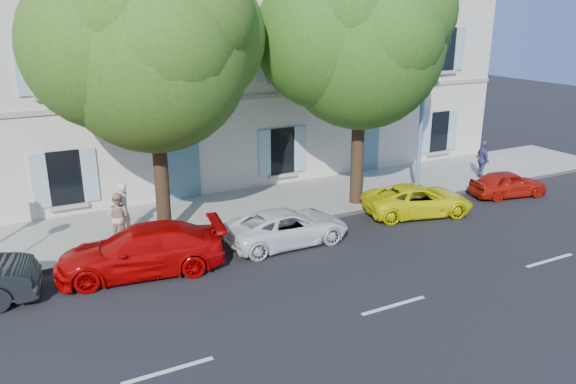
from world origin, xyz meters
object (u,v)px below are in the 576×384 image
tree_right (361,47)px  street_lamp (428,72)px  tree_left (153,56)px  pedestrian_a (122,209)px  pedestrian_c (483,160)px  car_yellow_supercar (418,200)px  pedestrian_b (118,217)px  car_white_coupe (287,227)px  car_red_hatchback (508,184)px  car_red_coupe (141,250)px

tree_right → street_lamp: 2.96m
tree_left → tree_right: 7.65m
tree_right → tree_left: bearing=-179.6°
street_lamp → pedestrian_a: bearing=173.5°
tree_left → pedestrian_c: 15.39m
car_yellow_supercar → tree_left: bearing=92.7°
street_lamp → pedestrian_b: 12.53m
car_white_coupe → car_yellow_supercar: 5.63m
car_red_hatchback → tree_right: (-6.23, 1.94, 5.54)m
car_white_coupe → car_yellow_supercar: bearing=-88.2°
car_red_coupe → car_white_coupe: size_ratio=1.16×
car_yellow_supercar → pedestrian_b: pedestrian_b is taller
street_lamp → car_yellow_supercar: bearing=-131.8°
tree_right → pedestrian_c: tree_right is taller
car_yellow_supercar → pedestrian_c: 5.79m
car_red_coupe → pedestrian_c: (15.81, 2.20, 0.31)m
car_white_coupe → car_yellow_supercar: car_white_coupe is taller
car_yellow_supercar → car_red_hatchback: size_ratio=1.29×
tree_right → pedestrian_b: tree_right is taller
pedestrian_a → pedestrian_c: 15.72m
car_red_hatchback → pedestrian_b: bearing=93.0°
street_lamp → tree_right: bearing=169.1°
street_lamp → pedestrian_c: size_ratio=5.08×
street_lamp → pedestrian_c: bearing=9.2°
car_white_coupe → street_lamp: bearing=-77.1°
car_red_coupe → car_white_coupe: 4.79m
tree_right → car_white_coupe: bearing=-153.2°
car_yellow_supercar → pedestrian_c: bearing=-54.9°
pedestrian_a → car_red_coupe: bearing=46.6°
car_red_coupe → tree_right: (8.92, 2.06, 5.38)m
car_red_hatchback → pedestrian_c: bearing=-6.2°
tree_left → pedestrian_b: 5.26m
pedestrian_b → car_yellow_supercar: bearing=-152.4°
car_white_coupe → tree_right: tree_right is taller
car_red_hatchback → street_lamp: (-3.49, 1.42, 4.56)m
car_yellow_supercar → tree_right: tree_right is taller
car_yellow_supercar → pedestrian_c: (5.40, 2.06, 0.44)m
street_lamp → pedestrian_b: (-11.80, 0.85, -4.12)m
tree_left → pedestrian_b: bearing=164.9°
pedestrian_c → car_yellow_supercar: bearing=130.2°
car_red_hatchback → car_white_coupe: bearing=102.2°
car_red_hatchback → pedestrian_c: (0.66, 2.09, 0.47)m
car_yellow_supercar → car_red_hatchback: car_yellow_supercar is taller
car_red_hatchback → pedestrian_b: pedestrian_b is taller
tree_right → pedestrian_c: bearing=1.2°
street_lamp → pedestrian_a: (-11.56, 1.32, -4.04)m
street_lamp → pedestrian_c: 5.86m
street_lamp → pedestrian_a: street_lamp is taller
car_red_hatchback → pedestrian_c: pedestrian_c is taller
car_yellow_supercar → street_lamp: size_ratio=0.47×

